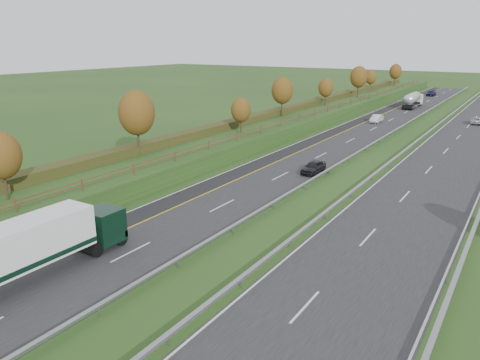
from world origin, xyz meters
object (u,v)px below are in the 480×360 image
at_px(car_small_far, 431,93).
at_px(car_oncoming, 476,120).
at_px(car_dark_near, 314,167).
at_px(car_silver_mid, 377,118).
at_px(box_lorry, 14,253).
at_px(road_tanker, 413,100).

distance_m(car_small_far, car_oncoming, 48.85).
height_order(car_dark_near, car_silver_mid, car_silver_mid).
relative_size(box_lorry, road_tanker, 1.45).
distance_m(car_dark_near, car_small_far, 94.36).
bearing_deg(box_lorry, car_silver_mid, 89.39).
xyz_separation_m(box_lorry, car_oncoming, (17.31, 83.00, -1.66)).
bearing_deg(box_lorry, car_small_far, 89.70).
bearing_deg(car_dark_near, car_small_far, 94.55).
xyz_separation_m(box_lorry, road_tanker, (1.77, 100.44, -0.47)).
distance_m(car_dark_near, car_oncoming, 49.83).
distance_m(road_tanker, car_small_far, 28.53).
bearing_deg(car_silver_mid, box_lorry, -91.51).
xyz_separation_m(car_dark_near, car_small_far, (-4.44, 94.25, -0.01)).
bearing_deg(box_lorry, road_tanker, 88.99).
height_order(car_silver_mid, car_small_far, car_silver_mid).
distance_m(car_dark_near, car_silver_mid, 40.38).
height_order(road_tanker, car_dark_near, road_tanker).
bearing_deg(car_small_far, car_silver_mid, -87.72).
bearing_deg(road_tanker, car_silver_mid, -92.16).
height_order(box_lorry, car_silver_mid, box_lorry).
xyz_separation_m(car_dark_near, car_oncoming, (12.19, 48.32, -0.09)).
relative_size(car_dark_near, car_silver_mid, 0.96).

